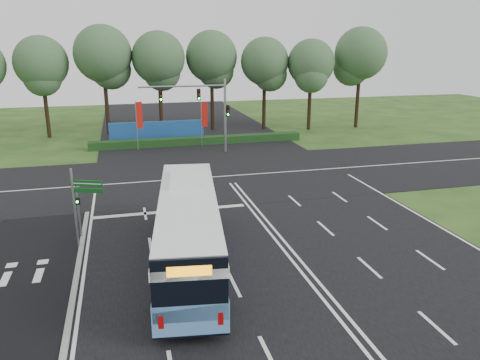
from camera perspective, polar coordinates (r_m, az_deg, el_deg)
name	(u,v)px	position (r m, az deg, el deg)	size (l,w,h in m)	color
ground	(271,235)	(26.28, 3.75, -6.67)	(120.00, 120.00, 0.00)	#244517
road_main	(271,234)	(26.27, 3.75, -6.63)	(20.00, 120.00, 0.04)	black
road_cross	(224,176)	(37.21, -1.93, 0.44)	(120.00, 14.00, 0.05)	black
bike_path	(18,289)	(22.97, -25.46, -11.88)	(5.00, 18.00, 0.06)	black
kerb_strip	(76,281)	(22.56, -19.39, -11.58)	(0.25, 18.00, 0.12)	gray
city_bus	(189,229)	(22.20, -6.28, -6.02)	(4.40, 13.14, 3.70)	#598FCE
pedestrian_signal	(78,208)	(26.61, -19.11, -3.27)	(0.29, 0.41, 3.18)	gray
street_sign	(80,199)	(25.07, -18.88, -2.22)	(1.56, 0.67, 4.25)	gray
banner_flag_left	(139,118)	(46.95, -12.26, 7.36)	(0.66, 0.34, 4.85)	gray
banner_flag_mid	(204,117)	(47.76, -4.45, 7.62)	(0.67, 0.09, 4.56)	gray
traffic_light_gantry	(206,104)	(44.49, -4.12, 9.17)	(8.41, 0.28, 7.00)	gray
hedge	(198,141)	(49.06, -5.10, 4.78)	(22.00, 1.20, 0.80)	#173613
blue_hoarding	(157,132)	(50.91, -10.05, 5.83)	(10.00, 0.30, 2.20)	#1B4C92
eucalyptus_row	(188,59)	(55.10, -6.39, 14.47)	(48.43, 9.16, 12.19)	black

